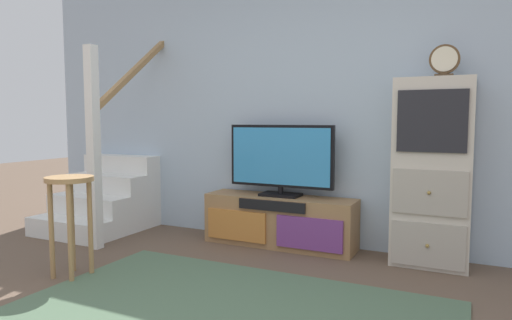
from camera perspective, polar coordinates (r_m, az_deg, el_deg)
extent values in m
cube|color=#A8BCD1|center=(4.22, 8.26, 7.72)|extent=(6.40, 0.12, 2.70)
cube|color=#4C664C|center=(2.76, -4.61, -19.50)|extent=(2.60, 1.80, 0.01)
cube|color=#997047|center=(4.18, 3.01, -7.69)|extent=(1.39, 0.36, 0.46)
cube|color=#BC7533|center=(4.16, -2.50, -8.25)|extent=(0.59, 0.02, 0.27)
cube|color=#70387F|center=(3.89, 6.69, -9.23)|extent=(0.59, 0.02, 0.27)
cube|color=black|center=(3.97, 1.94, -5.80)|extent=(0.63, 0.02, 0.09)
cube|color=black|center=(4.15, 3.13, -4.39)|extent=(0.36, 0.22, 0.02)
cylinder|color=black|center=(4.14, 3.14, -3.81)|extent=(0.05, 0.05, 0.06)
cube|color=black|center=(4.11, 3.16, 0.50)|extent=(0.99, 0.05, 0.57)
cube|color=#338CCC|center=(4.08, 3.00, 0.47)|extent=(0.94, 0.01, 0.52)
cube|color=beige|center=(3.80, 21.32, -1.52)|extent=(0.58, 0.34, 1.47)
cube|color=#ADA497|center=(3.72, 20.82, -10.03)|extent=(0.53, 0.02, 0.34)
sphere|color=olive|center=(3.70, 20.80, -10.10)|extent=(0.03, 0.03, 0.03)
cube|color=#ADA497|center=(3.64, 21.03, -3.84)|extent=(0.53, 0.02, 0.34)
sphere|color=olive|center=(3.62, 21.00, -3.89)|extent=(0.03, 0.03, 0.03)
cube|color=#232328|center=(3.60, 21.30, 4.60)|extent=(0.49, 0.02, 0.46)
cube|color=#4C3823|center=(3.77, 22.64, 9.80)|extent=(0.13, 0.08, 0.02)
cylinder|color=brown|center=(3.78, 22.70, 11.64)|extent=(0.22, 0.04, 0.22)
cylinder|color=beige|center=(3.76, 22.68, 11.69)|extent=(0.19, 0.01, 0.19)
cube|color=white|center=(4.80, -22.62, -8.02)|extent=(0.90, 0.26, 0.19)
cube|color=white|center=(4.96, -20.40, -6.43)|extent=(0.90, 0.26, 0.38)
cube|color=white|center=(5.12, -18.33, -4.93)|extent=(0.90, 0.26, 0.57)
cube|color=white|center=(5.29, -16.39, -3.52)|extent=(0.90, 0.26, 0.76)
cube|color=white|center=(5.47, -14.59, -2.19)|extent=(0.90, 0.26, 0.95)
cube|color=white|center=(4.24, -19.81, 1.37)|extent=(0.09, 0.09, 1.80)
cube|color=#9E7547|center=(4.74, -14.38, 11.57)|extent=(0.06, 1.33, 0.99)
cylinder|color=#A37A4C|center=(3.62, -24.42, -8.13)|extent=(0.04, 0.04, 0.71)
cylinder|color=#A37A4C|center=(3.48, -22.42, -8.58)|extent=(0.04, 0.04, 0.71)
cylinder|color=#A37A4C|center=(3.73, -22.19, -7.64)|extent=(0.04, 0.04, 0.71)
cylinder|color=#A37A4C|center=(3.60, -20.18, -8.04)|extent=(0.04, 0.04, 0.71)
cylinder|color=#A37A4C|center=(3.54, -22.50, -2.22)|extent=(0.34, 0.34, 0.03)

